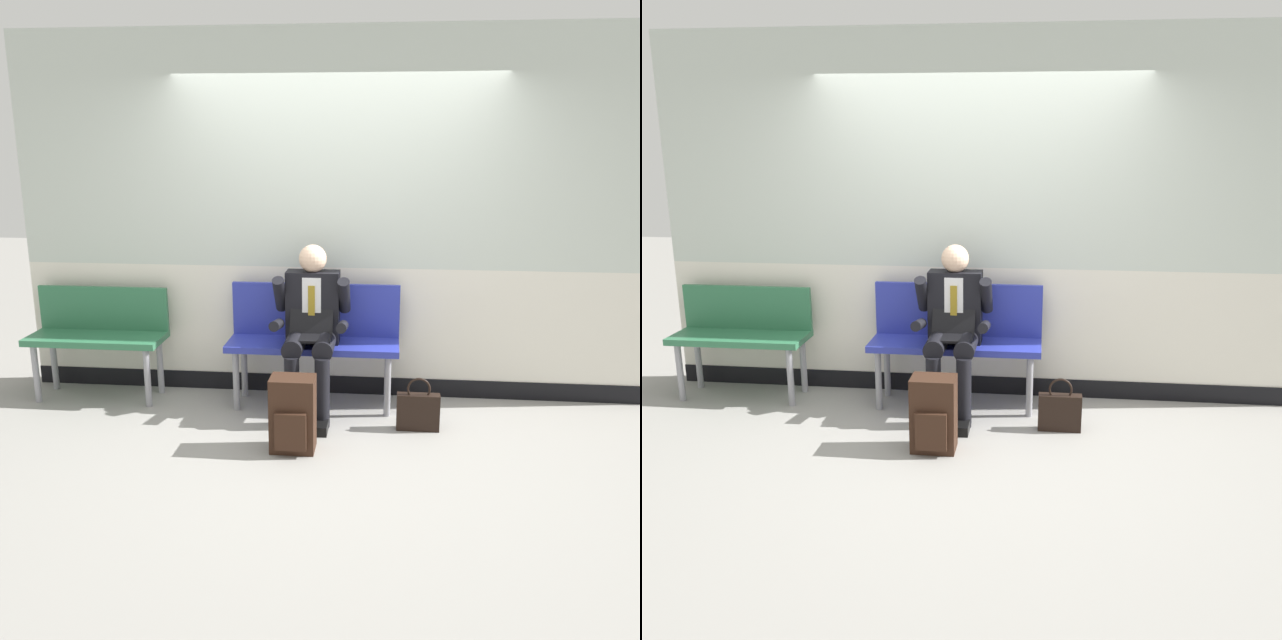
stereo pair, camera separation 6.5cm
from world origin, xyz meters
TOP-DOWN VIEW (x-y plane):
  - ground_plane at (0.00, 0.00)m, footprint 18.00×18.00m
  - station_wall at (0.00, 0.78)m, footprint 5.06×0.14m
  - bench_with_person at (-0.15, 0.50)m, footprint 1.31×0.42m
  - bench_empty at (-1.88, 0.50)m, footprint 1.07×0.42m
  - person_seated at (-0.15, 0.30)m, footprint 0.57×0.70m
  - backpack at (-0.19, -0.37)m, footprint 0.30×0.25m
  - handbag at (0.65, 0.05)m, footprint 0.31×0.09m

SIDE VIEW (x-z plane):
  - ground_plane at x=0.00m, z-range 0.00..0.00m
  - handbag at x=0.65m, z-range -0.05..0.34m
  - backpack at x=-0.19m, z-range 0.00..0.51m
  - bench_empty at x=-1.88m, z-range 0.10..0.98m
  - bench_with_person at x=-0.15m, z-range 0.10..1.04m
  - person_seated at x=-0.15m, z-range 0.05..1.32m
  - station_wall at x=0.00m, z-range -0.01..2.82m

